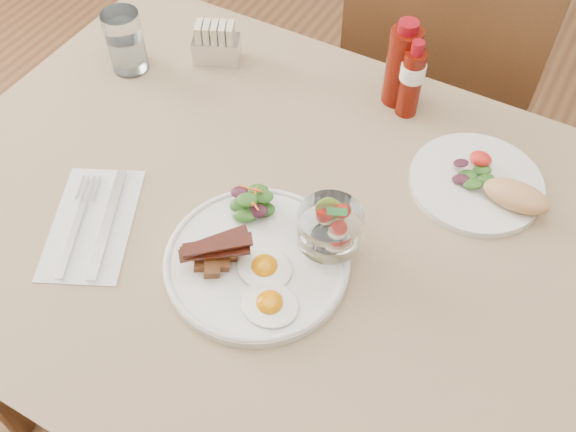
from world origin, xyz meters
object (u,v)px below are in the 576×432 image
at_px(main_plate, 257,262).
at_px(hot_sauce_bottle, 411,80).
at_px(second_plate, 486,185).
at_px(table, 311,265).
at_px(chair_far, 438,96).
at_px(ketchup_bottle, 402,65).
at_px(sugar_caddy, 216,45).
at_px(water_glass, 126,45).
at_px(fruit_cup, 330,227).

distance_m(main_plate, hot_sauce_bottle, 0.43).
bearing_deg(second_plate, hot_sauce_bottle, 148.64).
height_order(table, main_plate, main_plate).
distance_m(chair_far, ketchup_bottle, 0.44).
bearing_deg(sugar_caddy, hot_sauce_bottle, -18.58).
height_order(sugar_caddy, water_glass, water_glass).
bearing_deg(hot_sauce_bottle, water_glass, -164.57).
height_order(hot_sauce_bottle, sugar_caddy, hot_sauce_bottle).
bearing_deg(hot_sauce_bottle, ketchup_bottle, 140.93).
bearing_deg(main_plate, fruit_cup, 39.36).
height_order(ketchup_bottle, water_glass, ketchup_bottle).
relative_size(fruit_cup, hot_sauce_bottle, 0.63).
height_order(hot_sauce_bottle, water_glass, hot_sauce_bottle).
bearing_deg(chair_far, ketchup_bottle, -91.85).
bearing_deg(fruit_cup, chair_far, 93.17).
height_order(ketchup_bottle, sugar_caddy, ketchup_bottle).
xyz_separation_m(table, main_plate, (-0.05, -0.09, 0.10)).
bearing_deg(water_glass, second_plate, 2.34).
height_order(chair_far, main_plate, chair_far).
relative_size(table, hot_sauce_bottle, 8.60).
height_order(chair_far, hot_sauce_bottle, chair_far).
height_order(main_plate, fruit_cup, fruit_cup).
xyz_separation_m(chair_far, fruit_cup, (0.04, -0.69, 0.30)).
distance_m(table, fruit_cup, 0.16).
xyz_separation_m(table, sugar_caddy, (-0.36, 0.29, 0.12)).
relative_size(chair_far, hot_sauce_bottle, 6.02).
bearing_deg(table, main_plate, -116.50).
relative_size(main_plate, fruit_cup, 2.88).
xyz_separation_m(chair_far, hot_sauce_bottle, (0.02, -0.33, 0.30)).
distance_m(fruit_cup, water_glass, 0.58).
xyz_separation_m(fruit_cup, hot_sauce_bottle, (-0.02, 0.35, 0.01)).
bearing_deg(ketchup_bottle, hot_sauce_bottle, -39.07).
bearing_deg(sugar_caddy, water_glass, -168.13).
xyz_separation_m(second_plate, water_glass, (-0.71, -0.03, 0.04)).
bearing_deg(water_glass, ketchup_bottle, 18.76).
xyz_separation_m(chair_far, water_glass, (-0.50, -0.48, 0.28)).
xyz_separation_m(hot_sauce_bottle, sugar_caddy, (-0.38, -0.04, -0.04)).
distance_m(sugar_caddy, water_glass, 0.17).
height_order(table, fruit_cup, fruit_cup).
xyz_separation_m(ketchup_bottle, sugar_caddy, (-0.35, -0.07, -0.04)).
bearing_deg(fruit_cup, hot_sauce_bottle, 93.14).
xyz_separation_m(chair_far, ketchup_bottle, (-0.01, -0.31, 0.31)).
bearing_deg(hot_sauce_bottle, chair_far, 93.21).
height_order(table, second_plate, second_plate).
relative_size(fruit_cup, water_glass, 0.81).
distance_m(hot_sauce_bottle, sugar_caddy, 0.39).
distance_m(ketchup_bottle, water_glass, 0.52).
xyz_separation_m(fruit_cup, second_plate, (0.17, 0.24, -0.05)).
xyz_separation_m(sugar_caddy, water_glass, (-0.14, -0.10, 0.02)).
distance_m(second_plate, hot_sauce_bottle, 0.23).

